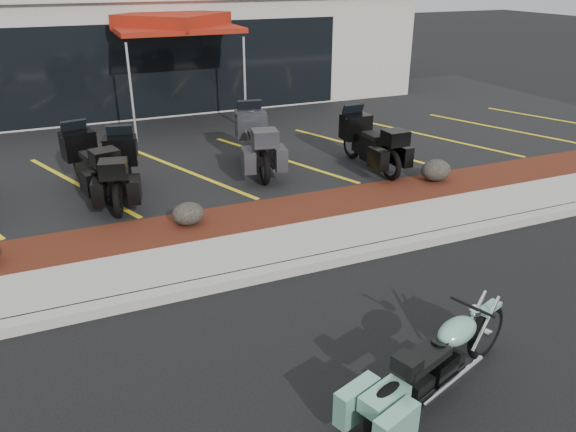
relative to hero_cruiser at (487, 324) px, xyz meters
name	(u,v)px	position (x,y,z in m)	size (l,w,h in m)	color
ground	(288,310)	(-1.70, 1.79, -0.45)	(90.00, 90.00, 0.00)	black
curb	(264,274)	(-1.70, 2.69, -0.37)	(24.00, 0.25, 0.15)	gray
sidewalk	(248,253)	(-1.70, 3.39, -0.37)	(24.00, 1.20, 0.15)	gray
mulch_bed	(225,224)	(-1.70, 4.59, -0.37)	(24.00, 1.20, 0.16)	#38170C
upper_lot	(162,143)	(-1.70, 9.99, -0.37)	(26.00, 9.60, 0.15)	black
dealership_building	(119,38)	(-1.70, 16.26, 1.56)	(18.00, 8.16, 4.00)	#9B958C
boulder_mid	(188,214)	(-2.32, 4.65, -0.09)	(0.55, 0.46, 0.39)	black
boulder_right	(436,170)	(2.87, 4.78, -0.07)	(0.63, 0.52, 0.45)	black
hero_cruiser	(487,324)	(0.00, 0.00, 0.00)	(2.56, 0.65, 0.90)	#6BA68F
touring_black_front	(78,151)	(-3.82, 7.65, 0.34)	(2.20, 0.84, 1.28)	black
touring_black_mid	(122,156)	(-3.03, 7.00, 0.33)	(2.16, 0.83, 1.26)	black
touring_grey	(250,130)	(-0.12, 7.65, 0.38)	(2.34, 0.90, 1.36)	#2C2B30
touring_black_rear	(352,132)	(2.01, 6.78, 0.33)	(2.18, 0.83, 1.27)	black
traffic_cone	(118,137)	(-2.78, 9.83, -0.05)	(0.36, 0.36, 0.49)	red
popup_canopy	(173,24)	(-0.84, 11.63, 2.36)	(3.69, 3.69, 2.93)	silver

